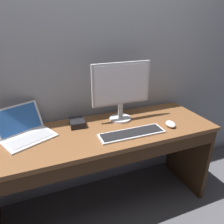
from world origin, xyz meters
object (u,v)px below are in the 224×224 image
laptop_silver (26,132)px  computer_mouse (171,124)px  wired_keyboard (132,133)px  external_drive_box (77,123)px  external_monitor (121,89)px

laptop_silver → computer_mouse: (1.07, -0.25, -0.02)m
wired_keyboard → computer_mouse: bearing=-0.2°
external_drive_box → laptop_silver: bearing=-173.4°
laptop_silver → wired_keyboard: 0.77m
computer_mouse → external_drive_box: 0.74m
external_monitor → external_drive_box: bearing=174.4°
laptop_silver → external_drive_box: laptop_silver is taller
computer_mouse → wired_keyboard: bearing=-173.0°
external_monitor → wired_keyboard: external_monitor is taller
computer_mouse → external_drive_box: external_drive_box is taller
laptop_silver → external_monitor: (0.75, 0.01, 0.23)m
external_monitor → external_drive_box: 0.44m
external_drive_box → external_monitor: bearing=-5.6°
external_monitor → wired_keyboard: bearing=-95.2°
wired_keyboard → external_monitor: bearing=84.8°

